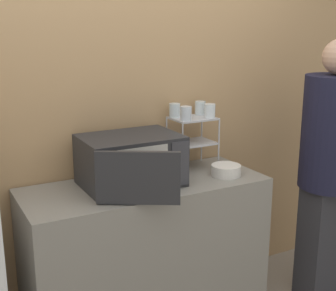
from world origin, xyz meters
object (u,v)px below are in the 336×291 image
Objects in this scene: glass_front_left at (186,113)px; bowl at (226,170)px; glass_back_right at (200,108)px; glass_front_right at (210,111)px; person at (332,160)px; glass_back_left at (175,110)px; dish_rack at (193,132)px; microwave at (131,161)px.

glass_front_left is 0.43m from bowl.
glass_back_right reaches higher than bowl.
person is at bearing -28.19° from glass_front_right.
glass_back_right is (0.19, 0.13, 0.00)m from glass_front_left.
glass_back_left is at bearing 179.89° from glass_back_right.
glass_front_left is 0.23m from glass_back_right.
glass_back_left reaches higher than bowl.
dish_rack is at bearing 151.37° from person.
glass_back_left reaches higher than dish_rack.
microwave is 0.47m from glass_front_left.
dish_rack is at bearing -33.78° from glass_back_left.
glass_back_left is at bearing 93.04° from glass_front_left.
glass_back_left is 0.48× the size of bowl.
person is at bearing -35.43° from glass_back_right.
glass_back_left is 0.05× the size of person.
glass_front_right reaches higher than dish_rack.
person is (1.30, -0.30, -0.10)m from microwave.
dish_rack is (0.50, 0.14, 0.09)m from microwave.
bowl is at bearing -69.28° from dish_rack.
glass_back_right is 0.48× the size of bowl.
person reaches higher than microwave.
glass_back_right is 0.93m from person.
bowl is 0.73m from person.
microwave is 7.23× the size of glass_front_left.
glass_back_right reaches higher than dish_rack.
glass_back_left is (-0.01, 0.13, 0.00)m from glass_front_left.
person is at bearing -22.66° from glass_front_left.
person is at bearing -28.63° from dish_rack.
dish_rack is 0.18m from glass_back_right.
person is (0.89, -0.37, -0.33)m from glass_front_left.
glass_back_left is 1.08m from person.
glass_back_right reaches higher than microwave.
glass_back_right is 1.00× the size of glass_back_left.
glass_front_left and glass_front_right have the same top height.
glass_front_right is (0.59, 0.08, 0.23)m from microwave.
glass_front_left is 1.00× the size of glass_back_left.
glass_front_left is at bearing -86.96° from glass_back_left.
glass_front_left is at bearing -177.25° from glass_front_right.
person is (0.80, -0.44, -0.19)m from dish_rack.
glass_front_right is 0.39m from bowl.
glass_front_right is 0.87m from person.
dish_rack is 0.93m from person.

